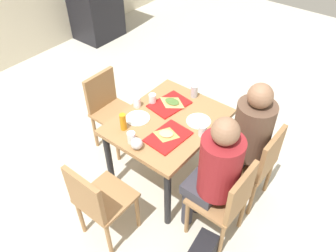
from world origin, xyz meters
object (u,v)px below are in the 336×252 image
Objects in this scene: person_in_brown_jacket at (247,134)px; tray_red_far at (169,104)px; chair_left_end at (97,200)px; plastic_cup_b at (202,131)px; pizza_slice_a at (166,134)px; foil_bundle at (137,144)px; person_in_red at (215,170)px; plastic_cup_c at (131,137)px; main_table at (168,128)px; pizza_slice_b at (172,102)px; tray_red_near at (168,137)px; soda_can at (194,91)px; chair_near_right at (257,161)px; condiment_bottle at (123,122)px; plastic_cup_d at (152,99)px; paper_plate_near_edge at (199,121)px; plastic_cup_a at (137,102)px; chair_near_left at (227,199)px; chair_far_side at (109,106)px; paper_plate_center at (138,118)px.

person_in_brown_jacket reaches higher than tray_red_far.
chair_left_end reaches higher than plastic_cup_b.
foil_bundle is at bearing 158.95° from pizza_slice_a.
plastic_cup_c is (-0.15, 0.72, 0.03)m from person_in_red.
main_table is 0.27m from pizza_slice_b.
pizza_slice_b reaches higher than tray_red_near.
pizza_slice_b is at bearing 157.76° from soda_can.
person_in_brown_jacket reaches higher than plastic_cup_c.
person_in_red is 0.96m from soda_can.
chair_near_right is at bearing -86.93° from pizza_slice_b.
condiment_bottle reaches higher than tray_red_near.
main_table is 0.71m from person_in_red.
plastic_cup_b is at bearing -35.65° from foil_bundle.
plastic_cup_c is (-0.59, -0.06, 0.04)m from tray_red_far.
person_in_red reaches higher than chair_near_right.
person_in_red is 10.38× the size of soda_can.
foil_bundle is (-0.03, -0.08, 0.00)m from plastic_cup_c.
main_table is at bearing -145.34° from tray_red_far.
plastic_cup_d and foil_bundle have the same top height.
pizza_slice_b is 0.25m from soda_can.
foil_bundle is (-0.87, -0.04, -0.01)m from soda_can.
plastic_cup_b reaches higher than pizza_slice_a.
pizza_slice_a is at bearing -145.60° from main_table.
plastic_cup_b is (-0.13, -0.12, 0.05)m from paper_plate_near_edge.
person_in_brown_jacket is 0.67m from tray_red_near.
condiment_bottle reaches higher than plastic_cup_a.
chair_left_end is (-0.89, 0.00, -0.12)m from main_table.
chair_near_left reaches higher than main_table.
tray_red_near is 1.00× the size of tray_red_far.
chair_far_side is at bearing 90.00° from main_table.
paper_plate_near_edge is at bearing -72.78° from plastic_cup_a.
paper_plate_near_edge is 2.20× the size of plastic_cup_a.
chair_far_side reaches higher than paper_plate_center.
main_table is 10.19× the size of plastic_cup_d.
person_in_brown_jacket is at bearing -47.23° from plastic_cup_c.
soda_can is (0.84, -0.04, 0.01)m from plastic_cup_c.
pizza_slice_a reaches higher than tray_red_far.
chair_left_end is 0.68× the size of person_in_brown_jacket.
chair_near_left is at bearing -164.62° from person_in_brown_jacket.
foil_bundle is at bearing -177.28° from main_table.
chair_near_right reaches higher than paper_plate_center.
pizza_slice_b is (-0.05, 0.91, 0.25)m from chair_near_right.
plastic_cup_c reaches higher than tray_red_near.
plastic_cup_a reaches higher than paper_plate_near_edge.
condiment_bottle is at bearing 168.15° from pizza_slice_b.
tray_red_far is 3.60× the size of plastic_cup_b.
plastic_cup_a is 0.33m from condiment_bottle.
person_in_red is 0.42m from plastic_cup_b.
tray_red_far is at bearing 94.76° from chair_near_right.
tray_red_near is (-0.18, -0.94, 0.24)m from chair_far_side.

